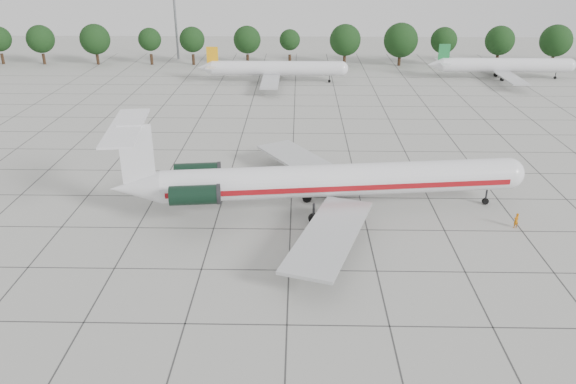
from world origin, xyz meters
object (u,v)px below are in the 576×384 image
object	(u,v)px
ground_crew	(516,220)
bg_airliner_c	(276,69)
main_airliner	(317,181)
floodlight_mast	(174,0)
bg_airliner_d	(504,65)

from	to	relation	value
ground_crew	bg_airliner_c	size ratio (longest dim) A/B	0.06
main_airliner	bg_airliner_c	xyz separation A→B (m)	(-6.95, 62.52, -0.84)
main_airliner	floodlight_mast	size ratio (longest dim) A/B	1.77
bg_airliner_c	bg_airliner_d	size ratio (longest dim) A/B	1.00
main_airliner	floodlight_mast	world-z (taller)	floodlight_mast
ground_crew	bg_airliner_c	distance (m)	71.51
bg_airliner_d	floodlight_mast	distance (m)	78.86
bg_airliner_c	floodlight_mast	bearing A→B (deg)	135.60
main_airliner	ground_crew	bearing A→B (deg)	-16.10
bg_airliner_d	bg_airliner_c	bearing A→B (deg)	-175.01
main_airliner	bg_airliner_c	bearing A→B (deg)	89.45
main_airliner	bg_airliner_c	size ratio (longest dim) A/B	1.60
main_airliner	bg_airliner_d	size ratio (longest dim) A/B	1.60
bg_airliner_c	bg_airliner_d	world-z (taller)	same
main_airliner	bg_airliner_d	distance (m)	79.15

